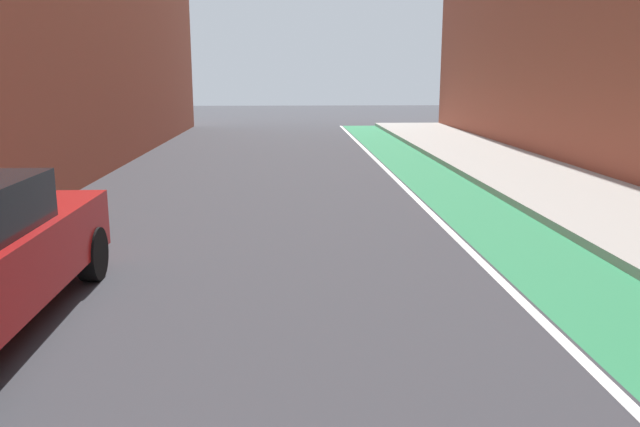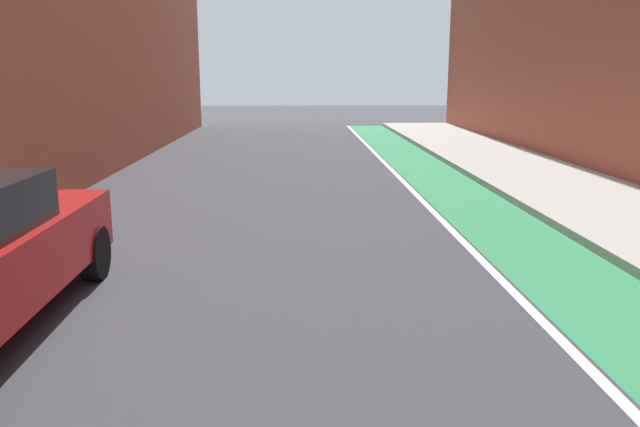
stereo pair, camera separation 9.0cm
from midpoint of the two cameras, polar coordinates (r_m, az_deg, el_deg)
ground_plane at (r=10.67m, az=-2.99°, el=-1.23°), size 85.80×85.80×0.00m
bike_lane_paint at (r=13.09m, az=12.50°, el=1.01°), size 1.60×39.00×0.00m
lane_divider_stripe at (r=12.88m, az=8.64°, el=0.98°), size 0.12×39.00×0.00m
sidewalk_right at (r=13.90m, az=22.08°, el=1.33°), size 3.19×39.00×0.14m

